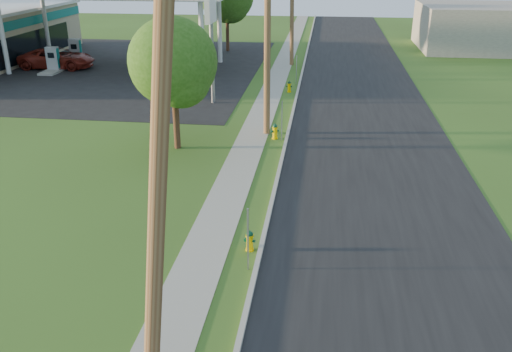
{
  "coord_description": "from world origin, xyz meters",
  "views": [
    {
      "loc": [
        2.22,
        -9.36,
        8.75
      ],
      "look_at": [
        0.0,
        8.0,
        1.4
      ],
      "focal_mm": 38.0,
      "sensor_mm": 36.0,
      "label": 1
    }
  ],
  "objects_px": {
    "fuel_pump_nw": "(54,62)",
    "fuel_pump_sw": "(76,53)",
    "utility_pole_near": "(157,192)",
    "utility_pole_mid": "(267,35)",
    "fuel_pump_se": "(181,56)",
    "hydrant_mid": "(275,131)",
    "hydrant_far": "(289,87)",
    "utility_pole_far": "(292,4)",
    "car_silver": "(178,59)",
    "fuel_pump_ne": "(167,65)",
    "car_red": "(57,58)",
    "hydrant_near": "(250,241)",
    "price_pylon": "(211,11)",
    "tree_verge": "(175,66)"
  },
  "relations": [
    {
      "from": "utility_pole_far",
      "to": "hydrant_near",
      "type": "xyz_separation_m",
      "value": [
        0.75,
        -29.72,
        -4.46
      ]
    },
    {
      "from": "utility_pole_far",
      "to": "car_red",
      "type": "height_order",
      "value": "utility_pole_far"
    },
    {
      "from": "fuel_pump_se",
      "to": "hydrant_far",
      "type": "bearing_deg",
      "value": -40.95
    },
    {
      "from": "hydrant_mid",
      "to": "fuel_pump_nw",
      "type": "bearing_deg",
      "value": 143.12
    },
    {
      "from": "fuel_pump_nw",
      "to": "fuel_pump_se",
      "type": "xyz_separation_m",
      "value": [
        9.0,
        4.0,
        0.0
      ]
    },
    {
      "from": "fuel_pump_sw",
      "to": "tree_verge",
      "type": "xyz_separation_m",
      "value": [
        14.03,
        -19.78,
        3.2
      ]
    },
    {
      "from": "fuel_pump_nw",
      "to": "fuel_pump_sw",
      "type": "bearing_deg",
      "value": 90.0
    },
    {
      "from": "utility_pole_mid",
      "to": "fuel_pump_se",
      "type": "xyz_separation_m",
      "value": [
        -8.9,
        17.0,
        -4.23
      ]
    },
    {
      "from": "hydrant_mid",
      "to": "hydrant_far",
      "type": "relative_size",
      "value": 1.05
    },
    {
      "from": "utility_pole_far",
      "to": "hydrant_mid",
      "type": "distance_m",
      "value": 19.32
    },
    {
      "from": "fuel_pump_ne",
      "to": "car_red",
      "type": "relative_size",
      "value": 0.56
    },
    {
      "from": "fuel_pump_sw",
      "to": "hydrant_mid",
      "type": "relative_size",
      "value": 4.0
    },
    {
      "from": "fuel_pump_sw",
      "to": "price_pylon",
      "type": "distance_m",
      "value": 18.72
    },
    {
      "from": "utility_pole_far",
      "to": "fuel_pump_ne",
      "type": "height_order",
      "value": "utility_pole_far"
    },
    {
      "from": "tree_verge",
      "to": "hydrant_near",
      "type": "relative_size",
      "value": 8.65
    },
    {
      "from": "tree_verge",
      "to": "hydrant_mid",
      "type": "bearing_deg",
      "value": 24.31
    },
    {
      "from": "hydrant_mid",
      "to": "car_silver",
      "type": "distance_m",
      "value": 19.21
    },
    {
      "from": "utility_pole_mid",
      "to": "tree_verge",
      "type": "xyz_separation_m",
      "value": [
        -3.87,
        -2.78,
        -1.03
      ]
    },
    {
      "from": "utility_pole_mid",
      "to": "utility_pole_near",
      "type": "bearing_deg",
      "value": -90.0
    },
    {
      "from": "fuel_pump_se",
      "to": "hydrant_far",
      "type": "relative_size",
      "value": 4.2
    },
    {
      "from": "hydrant_far",
      "to": "car_red",
      "type": "height_order",
      "value": "car_red"
    },
    {
      "from": "utility_pole_mid",
      "to": "utility_pole_far",
      "type": "height_order",
      "value": "utility_pole_mid"
    },
    {
      "from": "utility_pole_mid",
      "to": "car_red",
      "type": "distance_m",
      "value": 23.53
    },
    {
      "from": "fuel_pump_sw",
      "to": "fuel_pump_se",
      "type": "height_order",
      "value": "same"
    },
    {
      "from": "utility_pole_far",
      "to": "fuel_pump_se",
      "type": "relative_size",
      "value": 2.97
    },
    {
      "from": "utility_pole_near",
      "to": "utility_pole_mid",
      "type": "bearing_deg",
      "value": 90.0
    },
    {
      "from": "price_pylon",
      "to": "car_silver",
      "type": "bearing_deg",
      "value": 115.4
    },
    {
      "from": "utility_pole_near",
      "to": "fuel_pump_se",
      "type": "bearing_deg",
      "value": 104.27
    },
    {
      "from": "utility_pole_far",
      "to": "fuel_pump_se",
      "type": "distance_m",
      "value": 9.84
    },
    {
      "from": "fuel_pump_se",
      "to": "car_red",
      "type": "height_order",
      "value": "fuel_pump_se"
    },
    {
      "from": "car_silver",
      "to": "hydrant_mid",
      "type": "bearing_deg",
      "value": -128.84
    },
    {
      "from": "utility_pole_near",
      "to": "hydrant_near",
      "type": "height_order",
      "value": "utility_pole_near"
    },
    {
      "from": "fuel_pump_ne",
      "to": "fuel_pump_se",
      "type": "distance_m",
      "value": 4.0
    },
    {
      "from": "fuel_pump_nw",
      "to": "tree_verge",
      "type": "relative_size",
      "value": 0.53
    },
    {
      "from": "utility_pole_far",
      "to": "car_red",
      "type": "relative_size",
      "value": 1.65
    },
    {
      "from": "fuel_pump_sw",
      "to": "car_silver",
      "type": "bearing_deg",
      "value": -6.57
    },
    {
      "from": "fuel_pump_nw",
      "to": "fuel_pump_ne",
      "type": "relative_size",
      "value": 1.0
    },
    {
      "from": "hydrant_near",
      "to": "car_red",
      "type": "xyz_separation_m",
      "value": [
        -18.98,
        25.99,
        0.45
      ]
    },
    {
      "from": "utility_pole_far",
      "to": "hydrant_mid",
      "type": "height_order",
      "value": "utility_pole_far"
    },
    {
      "from": "fuel_pump_ne",
      "to": "car_red",
      "type": "bearing_deg",
      "value": 172.2
    },
    {
      "from": "fuel_pump_se",
      "to": "car_red",
      "type": "relative_size",
      "value": 0.56
    },
    {
      "from": "utility_pole_mid",
      "to": "fuel_pump_sw",
      "type": "distance_m",
      "value": 25.05
    },
    {
      "from": "price_pylon",
      "to": "hydrant_far",
      "type": "distance_m",
      "value": 7.5
    },
    {
      "from": "utility_pole_near",
      "to": "fuel_pump_sw",
      "type": "xyz_separation_m",
      "value": [
        -17.9,
        35.0,
        -4.08
      ]
    },
    {
      "from": "fuel_pump_nw",
      "to": "utility_pole_far",
      "type": "bearing_deg",
      "value": 15.61
    },
    {
      "from": "fuel_pump_sw",
      "to": "car_silver",
      "type": "height_order",
      "value": "fuel_pump_sw"
    },
    {
      "from": "fuel_pump_sw",
      "to": "car_red",
      "type": "xyz_separation_m",
      "value": [
        -0.33,
        -2.72,
        0.08
      ]
    },
    {
      "from": "hydrant_mid",
      "to": "utility_pole_mid",
      "type": "bearing_deg",
      "value": 121.98
    },
    {
      "from": "utility_pole_far",
      "to": "car_silver",
      "type": "relative_size",
      "value": 2.38
    },
    {
      "from": "fuel_pump_sw",
      "to": "utility_pole_near",
      "type": "bearing_deg",
      "value": -62.91
    }
  ]
}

